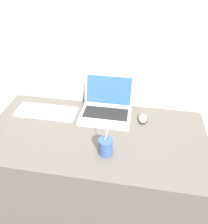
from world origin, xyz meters
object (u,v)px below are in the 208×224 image
object	(u,v)px
drink_cup	(106,146)
external_keyboard	(46,112)
computer_mouse	(143,119)
laptop	(107,107)

from	to	relation	value
drink_cup	external_keyboard	size ratio (longest dim) A/B	0.45
drink_cup	computer_mouse	world-z (taller)	drink_cup
laptop	computer_mouse	bearing A→B (deg)	-9.82
computer_mouse	laptop	bearing A→B (deg)	170.18
external_keyboard	drink_cup	bearing A→B (deg)	-32.47
laptop	computer_mouse	distance (m)	0.25
laptop	external_keyboard	world-z (taller)	laptop
laptop	external_keyboard	bearing A→B (deg)	-169.76
external_keyboard	laptop	bearing A→B (deg)	10.24
drink_cup	laptop	bearing A→B (deg)	98.26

